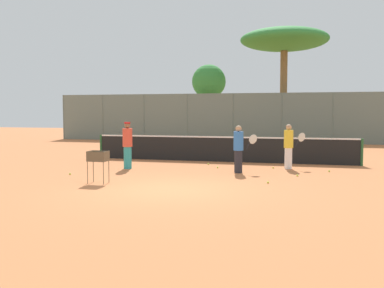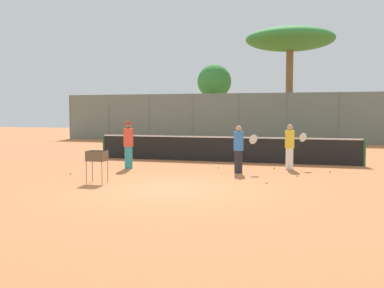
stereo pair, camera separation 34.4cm
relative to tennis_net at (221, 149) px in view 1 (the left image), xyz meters
The scene contains 17 objects.
ground_plane 7.08m from the tennis_net, 90.00° to the right, with size 80.00×80.00×0.00m, color #C67242.
tennis_net is the anchor object (origin of this frame).
back_fence 12.22m from the tennis_net, 90.00° to the left, with size 29.72×0.08×3.37m.
tree_0 15.99m from the tennis_net, 83.70° to the left, with size 6.26×6.26×8.01m.
tree_1 14.92m from the tennis_net, 105.18° to the left, with size 2.50×2.50×5.57m.
player_white_outfit 3.34m from the tennis_net, 30.35° to the right, with size 0.81×0.54×1.65m.
player_red_cap 4.31m from the tennis_net, 132.53° to the right, with size 0.47×0.87×1.73m.
player_yellow_shirt 3.48m from the tennis_net, 68.69° to the right, with size 0.82×0.52×1.64m.
ball_cart 6.97m from the tennis_net, 110.13° to the right, with size 0.56×0.41×0.95m.
tennis_ball_0 2.26m from the tennis_net, 82.19° to the right, with size 0.07×0.07×0.07m, color #D1E54C.
tennis_ball_1 5.85m from the tennis_net, 64.91° to the right, with size 0.07×0.07×0.07m, color #D1E54C.
tennis_ball_2 4.85m from the tennis_net, 26.99° to the right, with size 0.07×0.07×0.07m, color #D1E54C.
tennis_ball_3 6.66m from the tennis_net, 128.24° to the right, with size 0.07×0.07×0.07m, color #D1E54C.
tennis_ball_4 4.87m from the tennis_net, 47.69° to the right, with size 0.07×0.07×0.07m, color #D1E54C.
tennis_ball_5 1.34m from the tennis_net, 103.50° to the right, with size 0.07×0.07×0.07m, color #D1E54C.
tennis_ball_6 2.96m from the tennis_net, 37.10° to the right, with size 0.07×0.07×0.07m, color #D1E54C.
parked_car 18.15m from the tennis_net, 69.16° to the left, with size 4.20×1.70×1.60m.
Camera 1 is at (3.74, -11.46, 2.12)m, focal length 42.00 mm.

